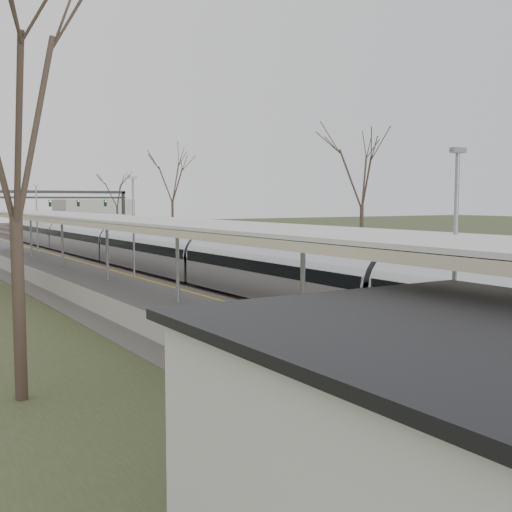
{
  "coord_description": "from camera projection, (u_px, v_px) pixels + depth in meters",
  "views": [
    {
      "loc": [
        -19.18,
        4.08,
        4.89
      ],
      "look_at": [
        -1.76,
        32.15,
        2.0
      ],
      "focal_mm": 45.0,
      "sensor_mm": 36.0,
      "label": 1
    }
  ],
  "objects": [
    {
      "name": "train_near",
      "position": [
        155.0,
        252.0,
        42.56
      ],
      "size": [
        2.62,
        75.21,
        3.05
      ],
      "color": "#A9ACB3",
      "rests_on": "ground"
    },
    {
      "name": "track_bed",
      "position": [
        133.0,
        258.0,
        53.74
      ],
      "size": [
        24.0,
        160.0,
        0.22
      ],
      "color": "#474442",
      "rests_on": "ground"
    },
    {
      "name": "train_far",
      "position": [
        68.0,
        226.0,
        85.08
      ],
      "size": [
        2.62,
        60.21,
        3.05
      ],
      "color": "#A9ACB3",
      "rests_on": "ground"
    },
    {
      "name": "signal_gantry",
      "position": [
        44.0,
        200.0,
        78.72
      ],
      "size": [
        21.0,
        0.59,
        6.08
      ],
      "color": "black",
      "rests_on": "ground"
    },
    {
      "name": "tree_east_far",
      "position": [
        362.0,
        169.0,
        49.32
      ],
      "size": [
        5.0,
        5.0,
        10.3
      ],
      "color": "#2D231C",
      "rests_on": "ground"
    },
    {
      "name": "platform",
      "position": [
        86.0,
        283.0,
        33.99
      ],
      "size": [
        3.5,
        69.0,
        1.0
      ],
      "primitive_type": "cube",
      "color": "#9E9B93",
      "rests_on": "ground"
    },
    {
      "name": "canopy",
      "position": [
        114.0,
        221.0,
        29.88
      ],
      "size": [
        4.1,
        50.0,
        3.11
      ],
      "color": "slate",
      "rests_on": "platform"
    },
    {
      "name": "tree_west_near",
      "position": [
        12.0,
        97.0,
        14.94
      ],
      "size": [
        5.0,
        5.0,
        10.3
      ],
      "color": "#2D231C",
      "rests_on": "ground"
    }
  ]
}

